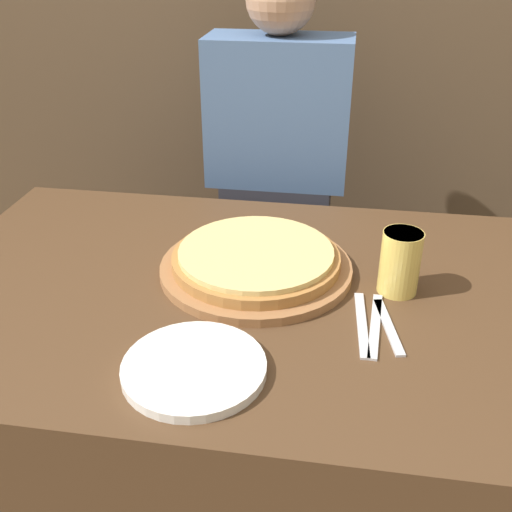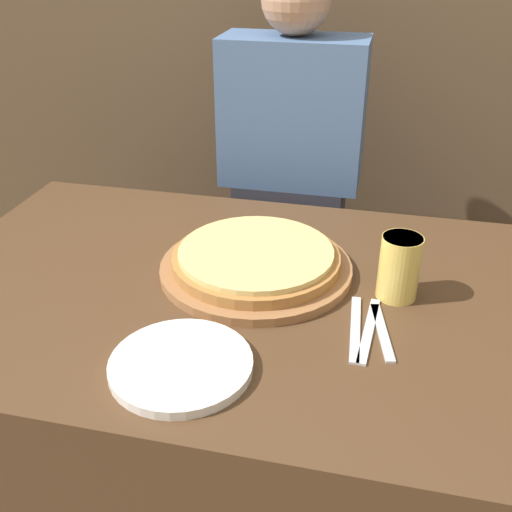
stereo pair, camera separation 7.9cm
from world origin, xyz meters
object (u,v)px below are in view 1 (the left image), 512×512
object	(u,v)px
spoon	(388,326)
diner_person	(277,200)
fork	(362,324)
dinner_knife	(375,325)
dinner_plate	(194,368)
pizza_on_board	(256,262)
beer_glass	(400,260)

from	to	relation	value
spoon	diner_person	xyz separation A→B (m)	(-0.31, 0.76, -0.09)
fork	diner_person	size ratio (longest dim) A/B	0.16
fork	dinner_knife	distance (m)	0.03
dinner_plate	fork	world-z (taller)	dinner_plate
dinner_knife	diner_person	world-z (taller)	diner_person
fork	spoon	bearing A→B (deg)	0.00
pizza_on_board	diner_person	world-z (taller)	diner_person
beer_glass	fork	world-z (taller)	beer_glass
dinner_plate	spoon	distance (m)	0.38
dinner_plate	dinner_knife	bearing A→B (deg)	30.74
pizza_on_board	diner_person	distance (m)	0.60
beer_glass	fork	size ratio (longest dim) A/B	0.64
pizza_on_board	dinner_plate	size ratio (longest dim) A/B	1.69
dinner_knife	dinner_plate	bearing A→B (deg)	-149.26
dinner_plate	spoon	size ratio (longest dim) A/B	1.39
dinner_plate	dinner_knife	xyz separation A→B (m)	(0.31, 0.18, -0.01)
fork	spoon	xyz separation A→B (m)	(0.05, 0.00, 0.00)
beer_glass	dinner_plate	xyz separation A→B (m)	(-0.35, -0.32, -0.06)
pizza_on_board	spoon	distance (m)	0.33
beer_glass	dinner_knife	bearing A→B (deg)	-108.65
fork	dinner_knife	world-z (taller)	same
dinner_knife	spoon	xyz separation A→B (m)	(0.03, 0.00, 0.00)
fork	dinner_plate	bearing A→B (deg)	-147.08
dinner_knife	diner_person	distance (m)	0.81
dinner_plate	diner_person	world-z (taller)	diner_person
dinner_knife	diner_person	size ratio (longest dim) A/B	0.16
beer_glass	dinner_plate	distance (m)	0.48
pizza_on_board	dinner_plate	bearing A→B (deg)	-98.50
pizza_on_board	fork	world-z (taller)	pizza_on_board
beer_glass	diner_person	bearing A→B (deg)	117.81
pizza_on_board	dinner_plate	xyz separation A→B (m)	(-0.05, -0.35, -0.02)
dinner_plate	dinner_knife	size ratio (longest dim) A/B	1.17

